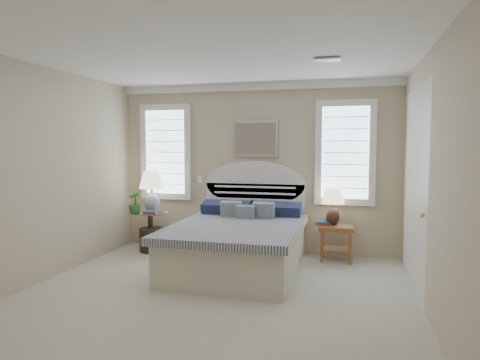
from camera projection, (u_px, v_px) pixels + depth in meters
The scene contains 21 objects.
floor at pixel (206, 305), 4.59m from camera, with size 4.50×5.00×0.01m, color #B6B09B.
ceiling at pixel (204, 48), 4.37m from camera, with size 4.50×5.00×0.01m, color white.
wall_back at pixel (256, 168), 6.89m from camera, with size 4.50×0.02×2.70m, color #C5B593.
wall_left at pixel (24, 176), 5.04m from camera, with size 0.02×5.00×2.70m, color #C5B593.
wall_right at pixel (437, 185), 3.92m from camera, with size 0.02×5.00×2.70m, color #C5B593.
crown_molding at pixel (255, 87), 6.75m from camera, with size 4.50×0.08×0.12m, color white.
hvac_vent at pixel (327, 60), 4.85m from camera, with size 0.30×0.20×0.02m, color #B2B2B2.
switch_plate at pixel (200, 179), 7.13m from camera, with size 0.08×0.01×0.12m, color white.
window_left at pixel (166, 152), 7.24m from camera, with size 0.90×0.06×1.60m, color #C9E6FF.
window_right at pixel (345, 153), 6.51m from camera, with size 0.90×0.06×1.60m, color #C9E6FF.
painting at pixel (255, 139), 6.82m from camera, with size 0.74×0.04×0.58m, color silver.
closet_door at pixel (415, 188), 5.10m from camera, with size 0.02×1.80×2.40m, color white.
bed at pixel (239, 241), 5.96m from camera, with size 1.72×2.28×1.47m.
side_table_left at pixel (150, 227), 6.95m from camera, with size 0.56×0.56×0.63m.
nightstand_right at pixel (336, 235), 6.31m from camera, with size 0.50×0.40×0.53m.
floor_pot at pixel (152, 240), 6.92m from camera, with size 0.41×0.41×0.37m, color black.
lamp_left at pixel (152, 187), 6.95m from camera, with size 0.44×0.44×0.67m.
lamp_right at pixel (333, 202), 6.34m from camera, with size 0.44×0.44×0.56m.
potted_plant at pixel (135, 203), 6.78m from camera, with size 0.20×0.20×0.35m, color #316528.
books_left at pixel (149, 213), 6.71m from camera, with size 0.23×0.20×0.05m.
books_right at pixel (323, 223), 6.34m from camera, with size 0.23×0.19×0.06m.
Camera 1 is at (1.47, -4.23, 1.71)m, focal length 32.00 mm.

